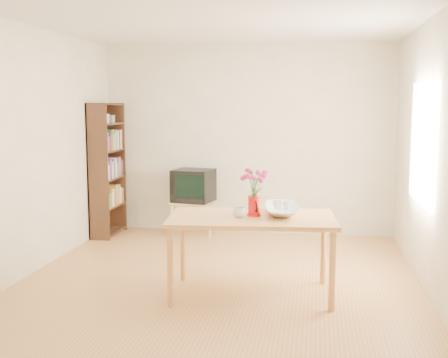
% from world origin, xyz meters
% --- Properties ---
extents(room, '(4.50, 4.50, 4.50)m').
position_xyz_m(room, '(0.03, 0.00, 1.30)').
color(room, '#AF793E').
rests_on(room, ground).
extents(table, '(1.59, 1.00, 0.75)m').
position_xyz_m(table, '(0.38, -0.39, 0.68)').
color(table, '#C68544').
rests_on(table, ground).
extents(tv_stand, '(0.60, 0.45, 0.46)m').
position_xyz_m(tv_stand, '(-0.70, 1.97, 0.39)').
color(tv_stand, '#DDB77C').
rests_on(tv_stand, ground).
extents(bookshelf, '(0.28, 0.70, 1.80)m').
position_xyz_m(bookshelf, '(-1.85, 1.75, 0.84)').
color(bookshelf, '#331D11').
rests_on(bookshelf, ground).
extents(pitcher, '(0.13, 0.20, 0.19)m').
position_xyz_m(pitcher, '(0.39, -0.37, 0.84)').
color(pitcher, red).
rests_on(pitcher, table).
extents(flowers, '(0.21, 0.21, 0.30)m').
position_xyz_m(flowers, '(0.39, -0.37, 1.08)').
color(flowers, '#BF2D7D').
rests_on(flowers, pitcher).
extents(mug, '(0.16, 0.16, 0.09)m').
position_xyz_m(mug, '(0.27, -0.47, 0.80)').
color(mug, white).
rests_on(mug, table).
extents(bowl, '(0.52, 0.52, 0.45)m').
position_xyz_m(bowl, '(0.64, -0.22, 0.97)').
color(bowl, white).
rests_on(bowl, table).
extents(teacup_a, '(0.10, 0.10, 0.07)m').
position_xyz_m(teacup_a, '(0.60, -0.22, 0.93)').
color(teacup_a, white).
rests_on(teacup_a, bowl).
extents(teacup_b, '(0.10, 0.10, 0.07)m').
position_xyz_m(teacup_b, '(0.68, -0.20, 0.93)').
color(teacup_b, white).
rests_on(teacup_b, bowl).
extents(television, '(0.58, 0.55, 0.44)m').
position_xyz_m(television, '(-0.70, 1.98, 0.68)').
color(television, black).
rests_on(television, tv_stand).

